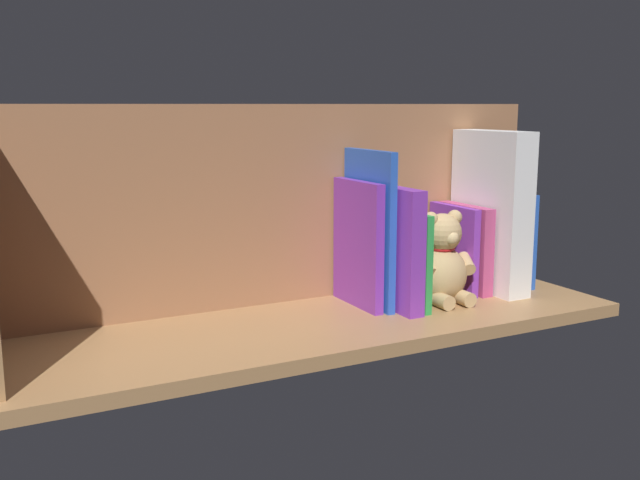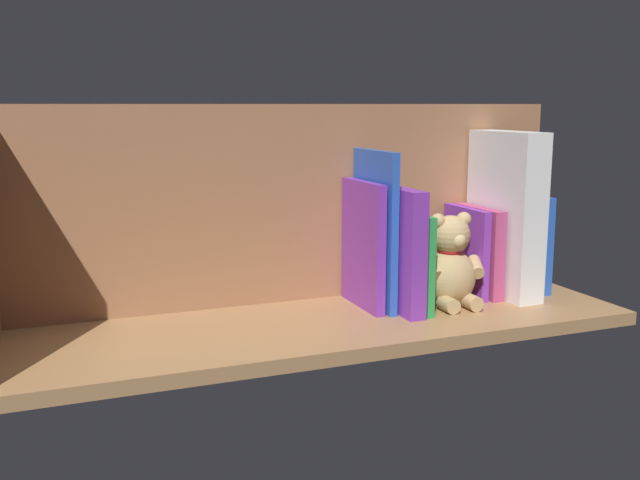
{
  "view_description": "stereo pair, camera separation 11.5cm",
  "coord_description": "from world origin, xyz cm",
  "views": [
    {
      "loc": [
        52.02,
        101.07,
        34.41
      ],
      "look_at": [
        0.0,
        0.0,
        13.17
      ],
      "focal_mm": 40.8,
      "sensor_mm": 36.0,
      "label": 1
    },
    {
      "loc": [
        41.5,
        105.82,
        34.41
      ],
      "look_at": [
        0.0,
        0.0,
        13.17
      ],
      "focal_mm": 40.8,
      "sensor_mm": 36.0,
      "label": 2
    }
  ],
  "objects": [
    {
      "name": "book_0",
      "position": [
        -43.9,
        -5.35,
        8.97
      ],
      "size": [
        2.11,
        13.55,
        17.95
      ],
      "primitive_type": "cube",
      "rotation": [
        0.0,
        0.01,
        0.0
      ],
      "color": "blue",
      "rests_on": "ground_plane"
    },
    {
      "name": "ground_plane",
      "position": [
        0.0,
        0.0,
        -1.1
      ],
      "size": [
        102.51,
        31.04,
        2.2
      ],
      "primitive_type": "cube",
      "color": "#A87A4C"
    },
    {
      "name": "book_4",
      "position": [
        -17.1,
        -2.99,
        8.29
      ],
      "size": [
        1.31,
        18.27,
        16.58
      ],
      "primitive_type": "cube",
      "color": "green",
      "rests_on": "ground_plane"
    },
    {
      "name": "book_7",
      "position": [
        -9.79,
        -4.83,
        10.87
      ],
      "size": [
        1.63,
        14.58,
        21.74
      ],
      "primitive_type": "cube",
      "color": "purple",
      "rests_on": "ground_plane"
    },
    {
      "name": "book_1",
      "position": [
        -41.42,
        -5.47,
        11.26
      ],
      "size": [
        1.87,
        13.31,
        22.53
      ],
      "primitive_type": "cube",
      "color": "#B23F72",
      "rests_on": "ground_plane"
    },
    {
      "name": "book_6",
      "position": [
        -11.81,
        -4.5,
        13.45
      ],
      "size": [
        1.34,
        15.24,
        26.89
      ],
      "primitive_type": "cube",
      "color": "blue",
      "rests_on": "ground_plane"
    },
    {
      "name": "teddy_bear",
      "position": [
        -24.02,
        -0.06,
        7.16
      ],
      "size": [
        13.2,
        10.39,
        16.27
      ],
      "rotation": [
        0.0,
        0.0,
        -0.02
      ],
      "color": "tan",
      "rests_on": "ground_plane"
    },
    {
      "name": "book_3",
      "position": [
        -30.68,
        -5.39,
        8.05
      ],
      "size": [
        1.44,
        13.47,
        16.1
      ],
      "primitive_type": "cube",
      "color": "purple",
      "rests_on": "ground_plane"
    },
    {
      "name": "shelf_back_panel",
      "position": [
        0.0,
        -13.27,
        17.25
      ],
      "size": [
        102.51,
        1.5,
        34.5
      ],
      "primitive_type": "cube",
      "color": "#9D6845",
      "rests_on": "ground_plane"
    },
    {
      "name": "book_5",
      "position": [
        -14.46,
        -2.71,
        10.43
      ],
      "size": [
        2.88,
        18.82,
        20.86
      ],
      "primitive_type": "cube",
      "color": "purple",
      "rests_on": "ground_plane"
    },
    {
      "name": "dictionary_thick_white",
      "position": [
        -37.39,
        -3.21,
        14.87
      ],
      "size": [
        5.12,
        17.62,
        29.75
      ],
      "primitive_type": "cube",
      "color": "white",
      "rests_on": "ground_plane"
    },
    {
      "name": "book_2",
      "position": [
        -33.12,
        -5.11,
        8.04
      ],
      "size": [
        2.48,
        14.02,
        16.1
      ],
      "primitive_type": "cube",
      "rotation": [
        0.0,
        0.01,
        0.0
      ],
      "color": "#B23F72",
      "rests_on": "ground_plane"
    }
  ]
}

